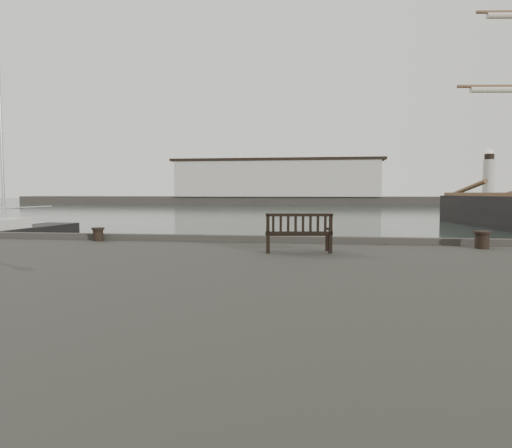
{
  "coord_description": "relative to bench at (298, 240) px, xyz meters",
  "views": [
    {
      "loc": [
        2.1,
        -12.96,
        2.98
      ],
      "look_at": [
        0.33,
        -0.5,
        2.1
      ],
      "focal_mm": 32.0,
      "sensor_mm": 36.0,
      "label": 1
    }
  ],
  "objects": [
    {
      "name": "bollard_right",
      "position": [
        4.55,
        1.36,
        -0.06
      ],
      "size": [
        0.49,
        0.49,
        0.44
      ],
      "primitive_type": "cylinder",
      "rotation": [
        0.0,
        0.0,
        0.18
      ],
      "color": "black",
      "rests_on": "quay"
    },
    {
      "name": "bollard_left",
      "position": [
        -5.91,
        1.7,
        -0.09
      ],
      "size": [
        0.47,
        0.47,
        0.39
      ],
      "primitive_type": "cylinder",
      "rotation": [
        0.0,
        0.0,
        0.32
      ],
      "color": "black",
      "rests_on": "quay"
    },
    {
      "name": "bench",
      "position": [
        0.0,
        0.0,
        0.0
      ],
      "size": [
        1.62,
        0.76,
        0.89
      ],
      "rotation": [
        0.0,
        0.0,
        0.15
      ],
      "color": "black",
      "rests_on": "quay"
    },
    {
      "name": "ground",
      "position": [
        -1.58,
        2.2,
        -1.85
      ],
      "size": [
        400.0,
        400.0,
        0.0
      ],
      "primitive_type": "plane",
      "color": "black",
      "rests_on": "ground"
    },
    {
      "name": "yacht_c",
      "position": [
        -18.14,
        14.5,
        -1.6
      ],
      "size": [
        3.04,
        10.71,
        14.12
      ],
      "rotation": [
        0.0,
        0.0,
        -0.05
      ],
      "color": "black",
      "rests_on": "ground"
    },
    {
      "name": "breakwater",
      "position": [
        -6.14,
        94.2,
        2.45
      ],
      "size": [
        140.0,
        9.5,
        12.2
      ],
      "color": "#383530",
      "rests_on": "ground"
    }
  ]
}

